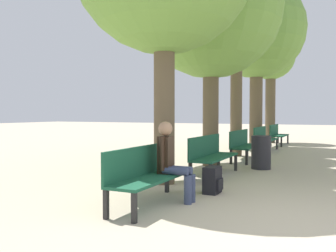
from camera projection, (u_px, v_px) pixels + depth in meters
ground_plane at (310, 227)px, 4.45m from camera, size 80.00×80.00×0.00m
bench_row_0 at (147, 172)px, 5.53m from camera, size 0.51×1.88×0.86m
bench_row_1 at (211, 153)px, 8.10m from camera, size 0.51×1.88×0.86m
bench_row_2 at (244, 143)px, 10.67m from camera, size 0.51×1.88×0.86m
bench_row_3 at (264, 137)px, 13.24m from camera, size 0.51×1.88×0.86m
bench_row_4 at (277, 133)px, 15.81m from camera, size 0.51×1.88×0.86m
tree_row_1 at (211, 8)px, 9.51m from camera, size 3.61×3.61×5.86m
tree_row_2 at (237, 24)px, 11.71m from camera, size 2.65×2.65×5.55m
tree_row_3 at (257, 31)px, 14.26m from camera, size 3.68×3.68×6.37m
tree_row_4 at (271, 58)px, 16.95m from camera, size 2.20×2.20×5.07m
person_seated at (172, 159)px, 5.75m from camera, size 0.58×0.33×1.23m
backpack at (213, 180)px, 6.33m from camera, size 0.27×0.37×0.45m
trash_bin at (261, 152)px, 9.07m from camera, size 0.47×0.47×0.81m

